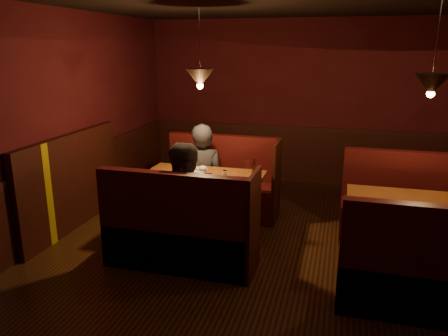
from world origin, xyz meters
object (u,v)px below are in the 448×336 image
(main_bench_near, at_px, (180,237))
(diner_b, at_px, (188,188))
(second_table, at_px, (415,220))
(second_bench_near, at_px, (429,280))
(diner_a, at_px, (202,161))
(main_table, at_px, (203,190))
(main_bench_far, at_px, (222,189))
(second_bench_far, at_px, (406,213))

(main_bench_near, height_order, diner_b, diner_b)
(second_table, bearing_deg, second_bench_near, -87.80)
(main_bench_near, height_order, second_table, main_bench_near)
(second_table, relative_size, diner_a, 0.82)
(second_table, relative_size, second_bench_near, 0.90)
(main_table, xyz_separation_m, main_bench_far, (0.02, 0.87, -0.27))
(second_table, bearing_deg, main_table, 173.63)
(main_table, height_order, main_bench_near, main_bench_near)
(main_bench_far, distance_m, second_bench_far, 2.54)
(main_bench_far, bearing_deg, second_bench_near, -38.61)
(main_bench_near, distance_m, diner_b, 0.55)
(main_table, xyz_separation_m, diner_a, (-0.19, 0.55, 0.24))
(main_table, distance_m, main_bench_near, 0.92)
(second_table, height_order, diner_a, diner_a)
(main_bench_far, bearing_deg, main_bench_near, -90.00)
(second_bench_far, height_order, diner_b, diner_b)
(main_bench_far, relative_size, second_bench_near, 1.06)
(second_bench_near, height_order, diner_b, diner_b)
(second_bench_far, height_order, second_bench_near, same)
(main_bench_near, bearing_deg, main_bench_far, 90.00)
(main_bench_far, bearing_deg, main_table, -91.17)
(second_bench_near, bearing_deg, diner_b, 169.07)
(main_table, bearing_deg, main_bench_near, -88.84)
(second_bench_far, bearing_deg, main_bench_near, -149.96)
(second_bench_near, xyz_separation_m, diner_a, (-2.73, 1.69, 0.51))
(main_bench_far, height_order, diner_a, diner_a)
(main_bench_near, distance_m, diner_a, 1.53)
(main_bench_far, height_order, diner_b, diner_b)
(main_bench_far, relative_size, second_table, 1.18)
(second_bench_far, bearing_deg, second_bench_near, -90.00)
(second_bench_near, bearing_deg, main_bench_far, 141.39)
(main_table, height_order, diner_a, diner_a)
(main_bench_far, distance_m, diner_b, 1.61)
(second_bench_far, relative_size, diner_b, 0.91)
(main_bench_far, distance_m, diner_a, 0.64)
(main_table, relative_size, diner_a, 0.88)
(diner_a, bearing_deg, second_bench_far, 167.53)
(second_bench_far, bearing_deg, main_bench_far, 173.41)
(second_bench_near, bearing_deg, main_bench_near, 174.02)
(main_bench_near, xyz_separation_m, second_bench_near, (2.52, -0.26, -0.01))
(second_bench_far, relative_size, second_bench_near, 1.00)
(diner_a, relative_size, diner_b, 1.00)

